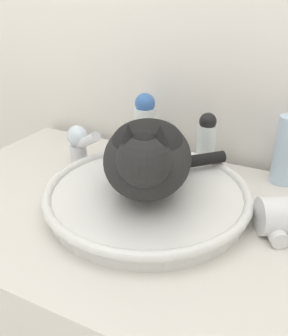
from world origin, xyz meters
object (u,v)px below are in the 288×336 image
object	(u,v)px
soap_pump_bottle	(287,149)
deodorant_stick	(206,140)
lotion_bottle_white	(145,125)
cat	(148,154)
faucet	(80,143)

from	to	relation	value
soap_pump_bottle	deodorant_stick	world-z (taller)	soap_pump_bottle
soap_pump_bottle	lotion_bottle_white	size ratio (longest dim) A/B	1.16
deodorant_stick	lotion_bottle_white	distance (m)	0.17
cat	soap_pump_bottle	bearing A→B (deg)	112.71
lotion_bottle_white	soap_pump_bottle	bearing A→B (deg)	0.00
deodorant_stick	cat	bearing A→B (deg)	-101.06
deodorant_stick	faucet	bearing A→B (deg)	-155.28
faucet	soap_pump_bottle	world-z (taller)	soap_pump_bottle
faucet	deodorant_stick	distance (m)	0.32
faucet	deodorant_stick	size ratio (longest dim) A/B	0.83
soap_pump_bottle	faucet	bearing A→B (deg)	-164.45
faucet	cat	bearing A→B (deg)	-1.43
cat	deodorant_stick	world-z (taller)	cat
faucet	deodorant_stick	world-z (taller)	deodorant_stick
soap_pump_bottle	deodorant_stick	size ratio (longest dim) A/B	1.39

